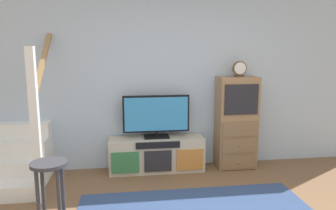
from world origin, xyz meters
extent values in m
cube|color=#A8BCD1|center=(0.00, 2.46, 1.35)|extent=(6.40, 0.12, 2.70)
cube|color=#BCB29E|center=(-0.30, 2.20, 0.25)|extent=(1.38, 0.36, 0.50)
cube|color=#337042|center=(-0.76, 2.01, 0.21)|extent=(0.39, 0.02, 0.30)
cube|color=#232328|center=(-0.30, 2.01, 0.21)|extent=(0.39, 0.02, 0.30)
cube|color=#BC7533|center=(0.16, 2.01, 0.21)|extent=(0.39, 0.02, 0.30)
cube|color=black|center=(-0.30, 2.01, 0.44)|extent=(0.62, 0.02, 0.09)
cube|color=black|center=(-0.30, 2.22, 0.51)|extent=(0.36, 0.22, 0.02)
cylinder|color=black|center=(-0.30, 2.22, 0.55)|extent=(0.05, 0.05, 0.06)
cube|color=black|center=(-0.30, 2.22, 0.85)|extent=(0.96, 0.05, 0.54)
cube|color=#338CCC|center=(-0.30, 2.19, 0.85)|extent=(0.91, 0.01, 0.49)
cube|color=#93704C|center=(0.90, 2.21, 0.69)|extent=(0.58, 0.34, 1.37)
cube|color=brown|center=(0.90, 2.03, 0.13)|extent=(0.53, 0.02, 0.21)
sphere|color=olive|center=(0.90, 2.01, 0.13)|extent=(0.03, 0.03, 0.03)
cube|color=brown|center=(0.90, 2.03, 0.38)|extent=(0.53, 0.02, 0.21)
sphere|color=olive|center=(0.90, 2.01, 0.38)|extent=(0.03, 0.03, 0.03)
cube|color=brown|center=(0.90, 2.03, 0.63)|extent=(0.53, 0.02, 0.21)
sphere|color=olive|center=(0.90, 2.01, 0.63)|extent=(0.03, 0.03, 0.03)
cube|color=#232328|center=(0.90, 2.03, 1.06)|extent=(0.49, 0.02, 0.43)
cube|color=#4C3823|center=(0.91, 2.19, 1.38)|extent=(0.12, 0.08, 0.02)
cylinder|color=brown|center=(0.91, 2.19, 1.50)|extent=(0.20, 0.04, 0.20)
cylinder|color=silver|center=(0.91, 2.16, 1.50)|extent=(0.17, 0.01, 0.17)
cube|color=white|center=(-2.25, 1.79, 0.19)|extent=(0.90, 0.26, 0.38)
cube|color=white|center=(-2.25, 2.05, 0.29)|extent=(0.90, 0.26, 0.57)
cube|color=white|center=(-2.25, 2.31, 0.38)|extent=(0.90, 0.26, 0.76)
cube|color=white|center=(-2.25, 2.57, 0.47)|extent=(0.90, 0.26, 0.95)
cube|color=white|center=(-1.75, 1.40, 0.90)|extent=(0.09, 0.09, 1.80)
cube|color=#9E7547|center=(-1.75, 2.05, 1.70)|extent=(0.06, 1.33, 0.99)
cylinder|color=#333338|center=(-1.56, 0.62, 0.35)|extent=(0.04, 0.04, 0.69)
cylinder|color=#333338|center=(-1.37, 0.62, 0.35)|extent=(0.04, 0.04, 0.69)
cylinder|color=#333338|center=(-1.56, 0.81, 0.35)|extent=(0.04, 0.04, 0.69)
cylinder|color=#333338|center=(-1.37, 0.81, 0.35)|extent=(0.04, 0.04, 0.69)
cylinder|color=#333338|center=(-1.47, 0.72, 0.71)|extent=(0.34, 0.34, 0.03)
camera|label=1|loc=(-0.75, -2.24, 1.76)|focal=33.95mm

